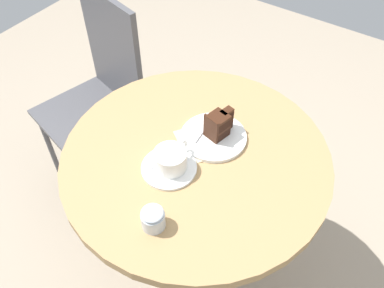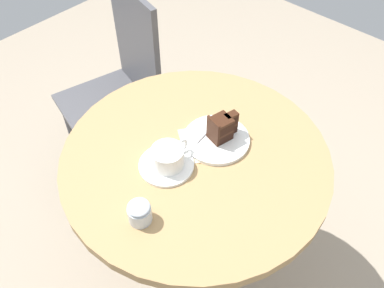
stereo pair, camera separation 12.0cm
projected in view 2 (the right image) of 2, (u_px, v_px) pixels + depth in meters
ground_plane at (194, 266)px, 1.78m from camera, size 4.40×4.40×0.01m
cafe_table at (195, 179)px, 1.31m from camera, size 0.82×0.82×0.75m
saucer at (166, 165)px, 1.19m from camera, size 0.16×0.16×0.01m
coffee_cup at (168, 156)px, 1.16m from camera, size 0.13×0.10×0.06m
teaspoon at (159, 153)px, 1.21m from camera, size 0.09×0.02×0.00m
cake_plate at (216, 139)px, 1.26m from camera, size 0.21×0.21×0.01m
cake_slice at (222, 128)px, 1.23m from camera, size 0.10×0.07×0.09m
fork at (213, 126)px, 1.28m from camera, size 0.14×0.03×0.00m
napkin at (208, 142)px, 1.26m from camera, size 0.21×0.21×0.00m
cafe_chair at (123, 80)px, 1.77m from camera, size 0.46×0.46×0.95m
sugar_pot at (140, 212)px, 1.05m from camera, size 0.06×0.06×0.07m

